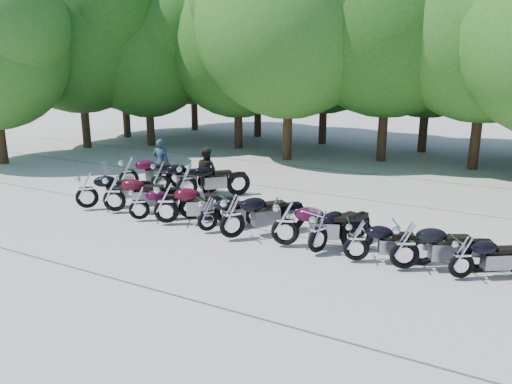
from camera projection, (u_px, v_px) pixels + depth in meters
The scene contains 28 objects.
ground at pixel (229, 245), 13.15m from camera, with size 90.00×90.00×0.00m, color gray.
tree_0 at pixel (122, 46), 29.86m from camera, with size 7.50×7.50×9.21m.
tree_1 at pixel (146, 53), 26.92m from camera, with size 6.97×6.97×8.55m.
tree_2 at pixel (238, 47), 26.01m from camera, with size 7.31×7.31×8.97m.
tree_3 at pixel (289, 23), 22.69m from camera, with size 8.70×8.70×10.67m.
tree_4 at pixel (390, 15), 22.29m from camera, with size 9.13×9.13×11.20m.
tree_5 at pixel (490, 13), 20.52m from camera, with size 9.04×9.04×11.10m.
tree_9 at pixel (192, 46), 32.88m from camera, with size 7.59×7.59×9.32m.
tree_10 at pixel (258, 43), 29.91m from camera, with size 7.78×7.78×9.55m.
tree_11 at pixel (325, 45), 27.40m from camera, with size 7.56×7.56×9.28m.
tree_12 at pixel (431, 38), 24.81m from camera, with size 7.88×7.88×9.67m.
tree_17 at pixel (78, 33), 25.99m from camera, with size 8.31×8.31×10.20m.
motorcycle_0 at pixel (86, 189), 16.01m from camera, with size 0.76×2.49×1.41m, color black, non-canonical shape.
motorcycle_1 at pixel (114, 192), 15.65m from camera, with size 0.77×2.54×1.44m, color #3A0710, non-canonical shape.
motorcycle_2 at pixel (139, 202), 14.92m from camera, with size 0.65×2.14×1.21m, color #3B0823, non-canonical shape.
motorcycle_3 at pixel (166, 202), 14.53m from camera, with size 0.78×2.55×1.44m, color #3D0812, non-canonical shape.
motorcycle_4 at pixel (207, 213), 13.93m from camera, with size 0.64×2.09×1.18m, color black, non-canonical shape.
motorcycle_5 at pixel (232, 215), 13.32m from camera, with size 0.78×2.55×1.44m, color black, non-canonical shape.
motorcycle_6 at pixel (285, 221), 12.81m from camera, with size 0.77×2.54×1.43m, color #34071C, non-canonical shape.
motorcycle_7 at pixel (318, 230), 12.36m from camera, with size 0.70×2.30×1.30m, color black, non-canonical shape.
motorcycle_8 at pixel (357, 239), 11.86m from camera, with size 0.65×2.15×1.22m, color black, non-canonical shape.
motorcycle_9 at pixel (405, 244), 11.37m from camera, with size 0.73×2.39×1.35m, color black, non-canonical shape.
motorcycle_10 at pixel (462, 256), 10.93m from camera, with size 0.62×2.04×1.16m, color black, non-canonical shape.
motorcycle_11 at pixel (128, 172), 18.43m from camera, with size 0.77×2.54×1.43m, color #3C081D, non-canonical shape.
motorcycle_12 at pixel (160, 175), 17.95m from camera, with size 0.74×2.44×1.38m, color black, non-canonical shape.
motorcycle_13 at pixel (187, 179), 17.29m from camera, with size 0.78×2.56×1.45m, color black, non-canonical shape.
rider_0 at pixel (161, 162), 19.27m from camera, with size 0.65×0.43×1.79m, color #203743.
rider_1 at pixel (207, 171), 17.94m from camera, with size 0.83×0.64×1.70m, color black.
Camera 1 is at (6.52, -10.50, 4.77)m, focal length 35.00 mm.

